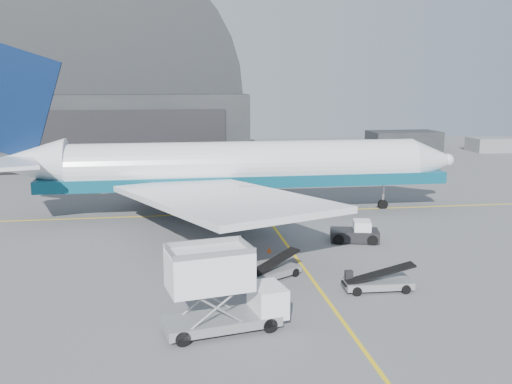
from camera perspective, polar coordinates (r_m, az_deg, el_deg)
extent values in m
plane|color=#565659|center=(43.19, 5.07, -7.94)|extent=(200.00, 200.00, 0.00)
cube|color=yellow|center=(62.07, 0.71, -2.04)|extent=(80.00, 0.25, 0.02)
cube|color=yellow|center=(41.36, 5.73, -8.80)|extent=(0.25, 40.00, 0.02)
cube|color=black|center=(105.68, -15.31, 6.24)|extent=(50.00, 28.00, 12.00)
cube|color=black|center=(91.83, -16.26, 4.91)|extent=(42.00, 0.40, 9.50)
cube|color=black|center=(122.30, 14.49, 4.04)|extent=(14.00, 8.00, 4.00)
cube|color=gray|center=(126.47, 22.33, 3.79)|extent=(8.00, 6.00, 2.80)
cylinder|color=white|center=(60.70, -0.93, 2.78)|extent=(36.91, 4.92, 4.92)
cone|color=white|center=(66.68, 17.02, 3.04)|extent=(4.51, 4.92, 4.92)
sphere|color=white|center=(67.59, 18.59, 3.05)|extent=(1.44, 1.44, 1.44)
cone|color=white|center=(61.69, -21.70, 2.71)|extent=(7.18, 4.92, 4.92)
cube|color=black|center=(66.09, 16.08, 3.56)|extent=(2.67, 2.26, 0.72)
cube|color=#0B4A5F|center=(60.94, -0.93, 1.30)|extent=(43.06, 4.97, 1.23)
cube|color=white|center=(48.37, -3.78, -0.58)|extent=(18.91, 25.14, 1.50)
cube|color=white|center=(72.60, -5.45, 3.26)|extent=(18.91, 25.14, 1.50)
cube|color=white|center=(57.29, -23.25, 2.64)|extent=(6.28, 8.58, 0.36)
cube|color=white|center=(66.19, -21.29, 3.79)|extent=(6.28, 8.58, 0.36)
cube|color=#071738|center=(61.44, -23.04, 8.26)|extent=(9.51, 0.51, 11.81)
cylinder|color=gray|center=(53.03, -0.83, -1.34)|extent=(5.33, 2.77, 2.77)
cylinder|color=gray|center=(69.04, -2.68, 1.52)|extent=(5.33, 2.77, 2.77)
cylinder|color=#A5A5AA|center=(65.20, 12.60, -0.39)|extent=(0.29, 0.29, 2.87)
cylinder|color=black|center=(65.39, 12.56, -1.23)|extent=(1.13, 0.36, 1.13)
cylinder|color=black|center=(58.14, -2.49, -2.38)|extent=(1.33, 0.46, 1.33)
cylinder|color=black|center=(64.51, -3.12, -1.05)|extent=(1.33, 0.46, 1.33)
cube|color=gray|center=(33.26, -3.49, -12.73)|extent=(6.93, 3.86, 0.54)
cube|color=silver|center=(33.77, 1.18, -10.74)|extent=(2.21, 2.80, 1.74)
cube|color=black|center=(33.96, 2.49, -10.13)|extent=(0.50, 2.05, 0.98)
cube|color=silver|center=(31.97, -4.69, -7.77)|extent=(5.03, 3.58, 2.18)
cylinder|color=black|center=(33.08, 1.37, -13.16)|extent=(0.92, 0.49, 0.87)
cylinder|color=black|center=(35.05, -0.02, -11.73)|extent=(0.92, 0.49, 0.87)
cylinder|color=black|center=(31.75, -7.35, -14.33)|extent=(0.92, 0.49, 0.87)
cylinder|color=black|center=(33.80, -8.24, -12.74)|extent=(0.92, 0.49, 0.87)
cube|color=black|center=(51.53, 9.82, -4.26)|extent=(4.63, 3.23, 0.95)
cube|color=silver|center=(51.38, 10.56, -3.36)|extent=(1.87, 2.18, 0.95)
cylinder|color=black|center=(50.71, 11.58, -4.76)|extent=(1.01, 0.58, 0.95)
cylinder|color=black|center=(52.73, 11.32, -4.14)|extent=(1.01, 0.58, 0.95)
cylinder|color=black|center=(50.45, 8.25, -4.73)|extent=(1.01, 0.58, 0.95)
cylinder|color=black|center=(52.47, 8.12, -4.11)|extent=(1.01, 0.58, 0.95)
cube|color=gray|center=(41.36, 1.57, -8.08)|extent=(4.68, 3.74, 0.47)
cube|color=black|center=(41.13, 1.58, -7.13)|extent=(4.65, 3.46, 1.32)
cube|color=black|center=(40.43, -0.94, -7.76)|extent=(0.66, 0.63, 0.62)
cylinder|color=black|center=(41.99, 3.93, -8.03)|extent=(0.66, 0.55, 0.62)
cylinder|color=black|center=(42.98, 2.56, -7.57)|extent=(0.66, 0.55, 0.62)
cylinder|color=black|center=(39.86, 0.50, -9.06)|extent=(0.66, 0.55, 0.62)
cylinder|color=black|center=(40.89, -0.85, -8.54)|extent=(0.66, 0.55, 0.62)
cube|color=gray|center=(39.98, 12.11, -9.00)|extent=(4.68, 1.74, 0.47)
cube|color=black|center=(39.74, 12.15, -8.01)|extent=(4.96, 1.23, 1.34)
cube|color=black|center=(39.78, 9.26, -8.20)|extent=(0.54, 0.44, 0.63)
cylinder|color=black|center=(39.94, 14.75, -9.39)|extent=(0.64, 0.29, 0.63)
cylinder|color=black|center=(41.23, 14.01, -8.70)|extent=(0.64, 0.29, 0.63)
cylinder|color=black|center=(38.89, 10.06, -9.75)|extent=(0.64, 0.29, 0.63)
cylinder|color=black|center=(40.21, 9.47, -9.03)|extent=(0.64, 0.29, 0.63)
cube|color=#DC4806|center=(47.74, 1.33, -6.03)|extent=(0.33, 0.33, 0.03)
cone|color=#DC4806|center=(47.68, 1.33, -5.77)|extent=(0.33, 0.33, 0.48)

